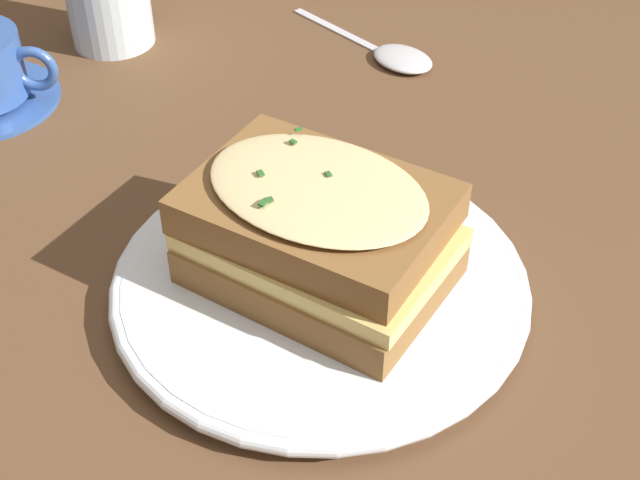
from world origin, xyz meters
TOP-DOWN VIEW (x-y plane):
  - ground_plane at (0.00, 0.00)m, footprint 2.40×2.40m
  - dinner_plate at (-0.02, -0.02)m, footprint 0.27×0.27m
  - sandwich at (-0.02, -0.02)m, footprint 0.19×0.20m
  - spoon at (-0.17, -0.30)m, footprint 0.10×0.16m

SIDE VIEW (x-z plane):
  - ground_plane at x=0.00m, z-range 0.00..0.00m
  - spoon at x=-0.17m, z-range 0.00..0.01m
  - dinner_plate at x=-0.02m, z-range 0.00..0.02m
  - sandwich at x=-0.02m, z-range 0.02..0.09m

